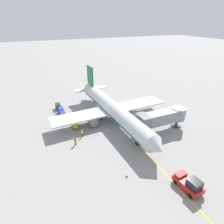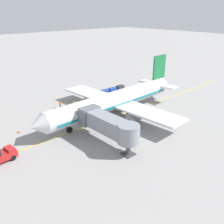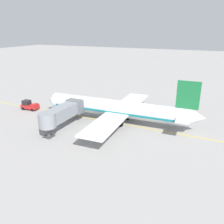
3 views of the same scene
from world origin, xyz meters
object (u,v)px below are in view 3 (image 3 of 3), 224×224
Objects in this scene: ground_crew_marshaller at (112,101)px; baggage_tug_lead at (134,107)px; ground_crew_loader at (117,105)px; baggage_cart_third_in_train at (182,111)px; baggage_cart_second_in_train at (169,109)px; parked_airliner at (117,109)px; pushback_tractor at (29,105)px; safety_cone_nose_left at (65,104)px; baggage_cart_front at (158,108)px; jet_bridge at (61,113)px; ground_crew_wing_walker at (139,111)px.

baggage_tug_lead is at bearing -103.48° from ground_crew_marshaller.
ground_crew_loader reaches higher than baggage_tug_lead.
ground_crew_loader is 3.13m from ground_crew_marshaller.
baggage_tug_lead is 0.92× the size of baggage_cart_third_in_train.
ground_crew_loader is (-2.12, 13.25, 0.00)m from baggage_cart_second_in_train.
baggage_tug_lead is 4.54m from ground_crew_loader.
parked_airliner reaches higher than baggage_cart_second_in_train.
ground_crew_marshaller is at bearing 29.75° from parked_airliner.
ground_crew_marshaller is (12.84, -17.87, -0.15)m from pushback_tractor.
pushback_tractor is 22.00m from ground_crew_marshaller.
parked_airliner is 10.07m from ground_crew_loader.
baggage_cart_third_in_train reaches higher than safety_cone_nose_left.
baggage_cart_front is (1.66, -6.10, 0.24)m from baggage_tug_lead.
baggage_cart_third_in_train is 31.14m from safety_cone_nose_left.
safety_cone_nose_left is at bearing 103.41° from ground_crew_loader.
pushback_tractor reaches higher than ground_crew_marshaller.
jet_bridge is at bearing 141.11° from baggage_cart_front.
ground_crew_marshaller is at bearing 90.91° from baggage_cart_third_in_train.
jet_bridge is at bearing 163.87° from ground_crew_loader.
baggage_cart_second_in_train is (12.85, -33.44, -0.15)m from pushback_tractor.
baggage_cart_second_in_train is at bearing -79.30° from baggage_tug_lead.
baggage_tug_lead is (9.43, -0.51, -2.47)m from parked_airliner.
baggage_cart_second_in_train is at bearing -89.94° from ground_crew_marshaller.
ground_crew_marshaller is at bearing -54.30° from pushback_tractor.
parked_airliner is 14.60m from baggage_cart_second_in_train.
ground_crew_wing_walker is at bearing -38.18° from jet_bridge.
jet_bridge is 19.47m from ground_crew_wing_walker.
pushback_tractor is 7.72× the size of safety_cone_nose_left.
baggage_tug_lead reaches higher than baggage_cart_front.
ground_crew_loader is at bearing 95.88° from baggage_tug_lead.
jet_bridge is 7.19× the size of ground_crew_loader.
jet_bridge is 4.18× the size of baggage_cart_second_in_train.
jet_bridge reaches higher than pushback_tractor.
parked_airliner is at bearing 140.14° from baggage_cart_second_in_train.
ground_crew_wing_walker is 10.15m from ground_crew_marshaller.
parked_airliner reaches higher than baggage_cart_third_in_train.
ground_crew_loader is at bearing 98.35° from baggage_cart_third_in_train.
baggage_cart_third_in_train is at bearing -47.42° from jet_bridge.
jet_bridge is 16.91m from safety_cone_nose_left.
baggage_cart_front reaches higher than safety_cone_nose_left.
baggage_cart_third_in_train is 1.72× the size of ground_crew_loader.
ground_crew_loader is at bearing -76.59° from safety_cone_nose_left.
parked_airliner is at bearing -85.80° from pushback_tractor.
jet_bridge is 4.18× the size of baggage_cart_third_in_train.
ground_crew_loader is at bearing 73.94° from ground_crew_wing_walker.
ground_crew_loader is at bearing 99.07° from baggage_cart_second_in_train.
baggage_cart_front is 12.93m from ground_crew_marshaller.
jet_bridge is 7.19× the size of ground_crew_marshaller.
baggage_tug_lead is (11.20, -24.70, -0.39)m from pushback_tractor.
baggage_cart_third_in_train is at bearing -80.72° from baggage_tug_lead.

